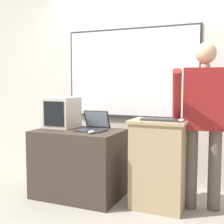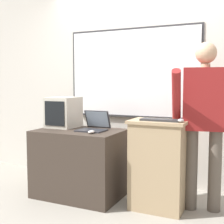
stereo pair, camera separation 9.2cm
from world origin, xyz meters
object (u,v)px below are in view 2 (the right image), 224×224
(person_presenter, at_px, (204,114))
(computer_mouse_by_laptop, at_px, (91,132))
(laptop, at_px, (94,125))
(computer_mouse_by_keyboard, at_px, (181,121))
(side_desk, at_px, (80,163))
(crt_monitor, at_px, (63,112))
(wireless_keyboard, at_px, (160,120))
(lectern_podium, at_px, (158,165))

(person_presenter, relative_size, computer_mouse_by_laptop, 17.00)
(laptop, distance_m, computer_mouse_by_keyboard, 1.02)
(side_desk, bearing_deg, laptop, 18.78)
(side_desk, relative_size, crt_monitor, 2.58)
(wireless_keyboard, bearing_deg, person_presenter, 27.66)
(lectern_podium, xyz_separation_m, wireless_keyboard, (0.03, -0.05, 0.47))
(crt_monitor, bearing_deg, wireless_keyboard, -7.44)
(computer_mouse_by_laptop, distance_m, crt_monitor, 0.63)
(side_desk, height_order, crt_monitor, crt_monitor)
(person_presenter, bearing_deg, lectern_podium, -171.10)
(side_desk, xyz_separation_m, computer_mouse_by_laptop, (0.24, -0.16, 0.40))
(laptop, bearing_deg, person_presenter, 5.28)
(laptop, relative_size, crt_monitor, 0.85)
(wireless_keyboard, height_order, computer_mouse_by_laptop, wireless_keyboard)
(side_desk, xyz_separation_m, wireless_keyboard, (0.96, -0.04, 0.55))
(side_desk, height_order, wireless_keyboard, wireless_keyboard)
(person_presenter, height_order, crt_monitor, person_presenter)
(side_desk, distance_m, wireless_keyboard, 1.10)
(computer_mouse_by_laptop, distance_m, computer_mouse_by_keyboard, 0.94)
(lectern_podium, relative_size, laptop, 2.89)
(side_desk, bearing_deg, wireless_keyboard, -2.46)
(side_desk, height_order, computer_mouse_by_keyboard, computer_mouse_by_keyboard)
(lectern_podium, xyz_separation_m, laptop, (-0.76, 0.05, 0.36))
(computer_mouse_by_laptop, height_order, crt_monitor, crt_monitor)
(laptop, bearing_deg, lectern_podium, -3.42)
(wireless_keyboard, relative_size, computer_mouse_by_laptop, 3.89)
(crt_monitor, bearing_deg, laptop, -8.30)
(side_desk, distance_m, computer_mouse_by_laptop, 0.50)
(person_presenter, bearing_deg, computer_mouse_by_keyboard, -140.40)
(wireless_keyboard, bearing_deg, computer_mouse_by_keyboard, -5.14)
(lectern_podium, relative_size, person_presenter, 0.54)
(laptop, bearing_deg, crt_monitor, 171.70)
(lectern_podium, distance_m, side_desk, 0.93)
(side_desk, xyz_separation_m, computer_mouse_by_keyboard, (1.17, -0.06, 0.56))
(person_presenter, height_order, computer_mouse_by_keyboard, person_presenter)
(wireless_keyboard, xyz_separation_m, computer_mouse_by_laptop, (-0.71, -0.12, -0.15))
(wireless_keyboard, xyz_separation_m, computer_mouse_by_keyboard, (0.21, -0.02, 0.01))
(lectern_podium, distance_m, wireless_keyboard, 0.47)
(side_desk, height_order, computer_mouse_by_laptop, computer_mouse_by_laptop)
(lectern_podium, xyz_separation_m, person_presenter, (0.42, 0.16, 0.52))
(laptop, bearing_deg, wireless_keyboard, -6.94)
(wireless_keyboard, relative_size, crt_monitor, 1.03)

